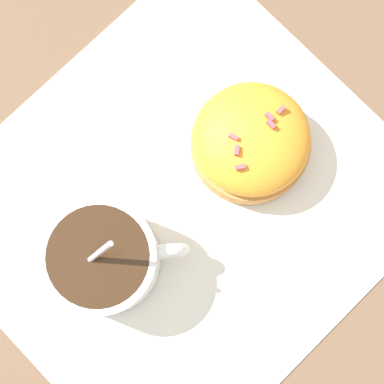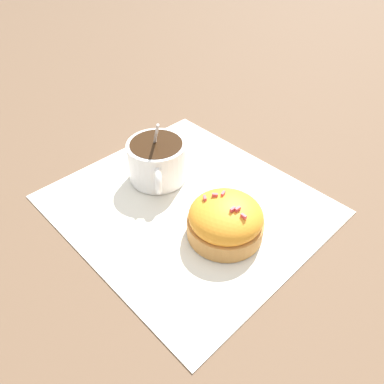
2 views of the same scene
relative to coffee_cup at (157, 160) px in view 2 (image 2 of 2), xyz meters
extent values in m
plane|color=brown|center=(-0.07, 0.01, -0.03)|extent=(3.00, 3.00, 0.00)
cube|color=white|center=(-0.07, 0.01, -0.03)|extent=(0.35, 0.32, 0.00)
cylinder|color=white|center=(0.00, 0.00, 0.00)|extent=(0.08, 0.08, 0.06)
cylinder|color=#331E0F|center=(0.00, 0.00, 0.02)|extent=(0.07, 0.07, 0.01)
torus|color=white|center=(-0.03, 0.03, 0.00)|extent=(0.03, 0.03, 0.04)
ellipsoid|color=silver|center=(-0.02, 0.01, -0.02)|extent=(0.03, 0.02, 0.01)
cylinder|color=silver|center=(0.01, 0.00, 0.02)|extent=(0.04, 0.02, 0.09)
cylinder|color=#C18442|center=(-0.14, 0.02, -0.02)|extent=(0.09, 0.09, 0.02)
ellipsoid|color=orange|center=(-0.14, 0.02, 0.00)|extent=(0.09, 0.09, 0.04)
cube|color=#EA4C56|center=(-0.13, 0.01, 0.02)|extent=(0.00, 0.01, 0.00)
cube|color=#EA4C56|center=(-0.12, 0.03, 0.02)|extent=(0.01, 0.01, 0.00)
cube|color=#EA4C56|center=(-0.17, 0.03, 0.02)|extent=(0.01, 0.00, 0.00)
cube|color=#EA4C56|center=(-0.15, 0.03, 0.02)|extent=(0.00, 0.01, 0.00)
cube|color=#EA4C56|center=(-0.16, 0.02, 0.02)|extent=(0.00, 0.01, 0.00)
cube|color=#EA4C56|center=(-0.12, 0.02, 0.02)|extent=(0.01, 0.01, 0.00)
camera|label=1|loc=(-0.02, 0.07, 0.47)|focal=60.00mm
camera|label=2|loc=(-0.32, 0.28, 0.32)|focal=35.00mm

